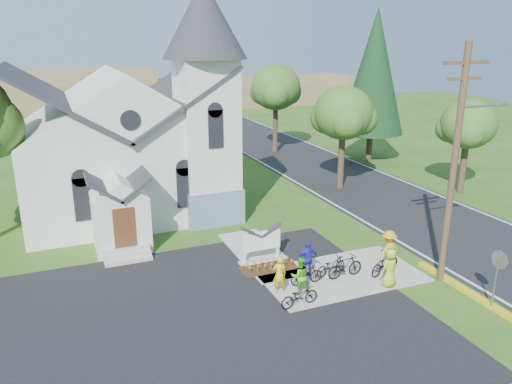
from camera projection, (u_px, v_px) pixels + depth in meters
name	position (u px, v px, depth m)	size (l,w,h in m)	color
ground	(316.00, 287.00, 21.16)	(120.00, 120.00, 0.00)	#2C5017
parking_lot	(163.00, 351.00, 16.85)	(20.00, 16.00, 0.02)	black
road	(336.00, 175.00, 38.02)	(8.00, 90.00, 0.02)	black
sidewalk	(341.00, 275.00, 22.14)	(7.00, 4.00, 0.05)	gray
church	(130.00, 126.00, 28.60)	(12.35, 12.00, 13.00)	silver
church_sign	(261.00, 241.00, 23.24)	(2.20, 0.40, 1.70)	gray
flower_bed	(269.00, 268.00, 22.74)	(2.60, 1.10, 0.07)	#341D0E
utility_pole	(456.00, 159.00, 20.17)	(3.45, 0.28, 10.00)	#443022
stop_sign	(498.00, 268.00, 18.90)	(0.11, 0.76, 2.48)	gray
tree_road_near	(344.00, 114.00, 33.27)	(4.00, 4.00, 7.05)	#37271E
tree_road_mid	(276.00, 88.00, 43.86)	(4.40, 4.40, 7.80)	#37271E
tree_road_far	(468.00, 125.00, 32.46)	(3.60, 3.60, 6.30)	#37271E
conifer	(374.00, 72.00, 40.27)	(5.20, 5.20, 12.40)	#37271E
distant_hills	(146.00, 94.00, 71.41)	(61.00, 10.00, 5.60)	brown
cyclist_0	(279.00, 275.00, 20.38)	(0.58, 0.38, 1.60)	gold
bike_0	(299.00, 296.00, 19.43)	(0.58, 1.66, 0.87)	black
cyclist_1	(300.00, 276.00, 20.27)	(0.78, 0.61, 1.60)	#49AE20
bike_1	(306.00, 275.00, 21.14)	(0.42, 1.49, 0.89)	black
cyclist_2	(308.00, 259.00, 21.73)	(0.98, 0.41, 1.68)	#2523B2
bike_2	(331.00, 266.00, 22.02)	(0.56, 1.60, 0.84)	black
cyclist_3	(388.00, 250.00, 22.33)	(1.21, 0.70, 1.88)	orange
bike_3	(345.00, 266.00, 21.73)	(0.49, 1.75, 1.05)	black
cyclist_4	(390.00, 268.00, 20.84)	(0.84, 0.55, 1.71)	#A3C224
bike_4	(385.00, 263.00, 22.10)	(0.65, 1.85, 0.97)	black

